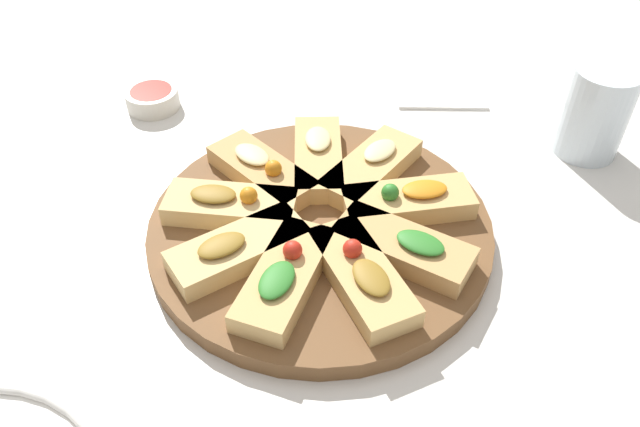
# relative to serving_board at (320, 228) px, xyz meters

# --- Properties ---
(ground_plane) EXTENTS (3.00, 3.00, 0.00)m
(ground_plane) POSITION_rel_serving_board_xyz_m (0.00, 0.00, -0.01)
(ground_plane) COLOR silver
(serving_board) EXTENTS (0.32, 0.32, 0.02)m
(serving_board) POSITION_rel_serving_board_xyz_m (0.00, 0.00, 0.00)
(serving_board) COLOR brown
(serving_board) RESTS_ON ground_plane
(focaccia_slice_0) EXTENTS (0.13, 0.08, 0.03)m
(focaccia_slice_0) POSITION_rel_serving_board_xyz_m (0.08, -0.03, 0.02)
(focaccia_slice_0) COLOR #DBB775
(focaccia_slice_0) RESTS_ON serving_board
(focaccia_slice_1) EXTENTS (0.13, 0.09, 0.03)m
(focaccia_slice_1) POSITION_rel_serving_board_xyz_m (0.08, 0.03, 0.02)
(focaccia_slice_1) COLOR #DBB775
(focaccia_slice_1) RESTS_ON serving_board
(focaccia_slice_2) EXTENTS (0.10, 0.13, 0.03)m
(focaccia_slice_2) POSITION_rel_serving_board_xyz_m (0.04, 0.07, 0.02)
(focaccia_slice_2) COLOR tan
(focaccia_slice_2) RESTS_ON serving_board
(focaccia_slice_3) EXTENTS (0.07, 0.13, 0.03)m
(focaccia_slice_3) POSITION_rel_serving_board_xyz_m (-0.02, 0.08, 0.02)
(focaccia_slice_3) COLOR tan
(focaccia_slice_3) RESTS_ON serving_board
(focaccia_slice_4) EXTENTS (0.12, 0.12, 0.03)m
(focaccia_slice_4) POSITION_rel_serving_board_xyz_m (-0.06, 0.06, 0.02)
(focaccia_slice_4) COLOR tan
(focaccia_slice_4) RESTS_ON serving_board
(focaccia_slice_5) EXTENTS (0.12, 0.05, 0.03)m
(focaccia_slice_5) POSITION_rel_serving_board_xyz_m (-0.08, 0.00, 0.02)
(focaccia_slice_5) COLOR tan
(focaccia_slice_5) RESTS_ON serving_board
(focaccia_slice_6) EXTENTS (0.12, 0.12, 0.03)m
(focaccia_slice_6) POSITION_rel_serving_board_xyz_m (-0.06, -0.06, 0.02)
(focaccia_slice_6) COLOR tan
(focaccia_slice_6) RESTS_ON serving_board
(focaccia_slice_7) EXTENTS (0.07, 0.13, 0.03)m
(focaccia_slice_7) POSITION_rel_serving_board_xyz_m (-0.01, -0.08, 0.02)
(focaccia_slice_7) COLOR tan
(focaccia_slice_7) RESTS_ON serving_board
(focaccia_slice_8) EXTENTS (0.10, 0.13, 0.03)m
(focaccia_slice_8) POSITION_rel_serving_board_xyz_m (0.04, -0.07, 0.02)
(focaccia_slice_8) COLOR tan
(focaccia_slice_8) RESTS_ON serving_board
(water_glass) EXTENTS (0.07, 0.07, 0.10)m
(water_glass) POSITION_rel_serving_board_xyz_m (-0.31, -0.08, 0.04)
(water_glass) COLOR silver
(water_glass) RESTS_ON ground_plane
(napkin_stack) EXTENTS (0.12, 0.11, 0.01)m
(napkin_stack) POSITION_rel_serving_board_xyz_m (-0.20, -0.23, -0.01)
(napkin_stack) COLOR white
(napkin_stack) RESTS_ON ground_plane
(dipping_bowl) EXTENTS (0.06, 0.06, 0.02)m
(dipping_bowl) POSITION_rel_serving_board_xyz_m (0.15, -0.26, 0.00)
(dipping_bowl) COLOR silver
(dipping_bowl) RESTS_ON ground_plane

